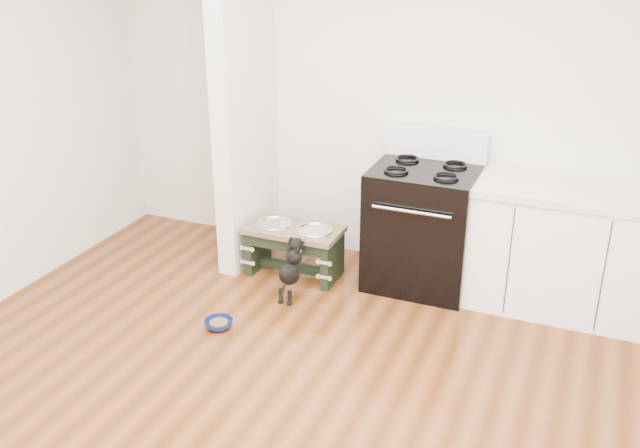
{
  "coord_description": "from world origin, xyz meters",
  "views": [
    {
      "loc": [
        1.41,
        -2.62,
        2.58
      ],
      "look_at": [
        -0.33,
        1.56,
        0.63
      ],
      "focal_mm": 40.0,
      "sensor_mm": 36.0,
      "label": 1
    }
  ],
  "objects": [
    {
      "name": "partition_wall",
      "position": [
        -1.18,
        2.1,
        1.35
      ],
      "size": [
        0.15,
        0.8,
        2.7
      ],
      "primitive_type": "cube",
      "color": "silver",
      "rests_on": "ground"
    },
    {
      "name": "puppy",
      "position": [
        -0.56,
        1.57,
        0.24
      ],
      "size": [
        0.13,
        0.37,
        0.44
      ],
      "color": "black",
      "rests_on": "ground"
    },
    {
      "name": "room_shell",
      "position": [
        0.0,
        0.0,
        1.62
      ],
      "size": [
        5.0,
        5.0,
        5.0
      ],
      "color": "silver",
      "rests_on": "ground"
    },
    {
      "name": "dog_feeder",
      "position": [
        -0.69,
        1.91,
        0.28
      ],
      "size": [
        0.73,
        0.39,
        0.42
      ],
      "color": "black",
      "rests_on": "ground"
    },
    {
      "name": "cabinet_run",
      "position": [
        1.23,
        2.18,
        0.45
      ],
      "size": [
        1.24,
        0.64,
        0.91
      ],
      "color": "white",
      "rests_on": "ground"
    },
    {
      "name": "floor_bowl",
      "position": [
        -0.84,
        0.98,
        0.03
      ],
      "size": [
        0.24,
        0.24,
        0.06
      ],
      "rotation": [
        0.0,
        0.0,
        0.26
      ],
      "color": "navy",
      "rests_on": "ground"
    },
    {
      "name": "oven_range",
      "position": [
        0.25,
        2.16,
        0.48
      ],
      "size": [
        0.76,
        0.69,
        1.14
      ],
      "color": "black",
      "rests_on": "ground"
    }
  ]
}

